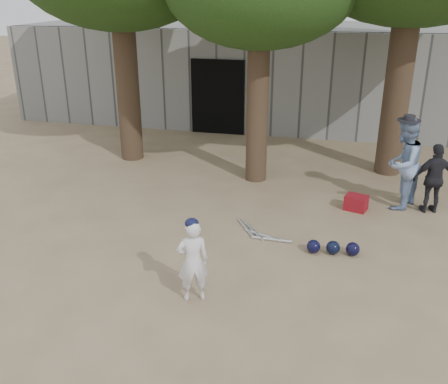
% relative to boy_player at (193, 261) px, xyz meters
% --- Properties ---
extents(ground, '(70.00, 70.00, 0.00)m').
position_rel_boy_player_xyz_m(ground, '(-0.57, 0.77, -0.62)').
color(ground, '#937C5E').
rests_on(ground, ground).
extents(boy_player, '(0.53, 0.46, 1.24)m').
position_rel_boy_player_xyz_m(boy_player, '(0.00, 0.00, 0.00)').
color(boy_player, white).
rests_on(boy_player, ground).
extents(spectator_blue, '(1.02, 1.11, 1.82)m').
position_rel_boy_player_xyz_m(spectator_blue, '(3.10, 4.07, 0.29)').
color(spectator_blue, '#7C97C1').
rests_on(spectator_blue, ground).
extents(spectator_dark, '(0.88, 0.53, 1.39)m').
position_rel_boy_player_xyz_m(spectator_dark, '(3.70, 3.96, 0.08)').
color(spectator_dark, black).
rests_on(spectator_dark, ground).
extents(red_bag, '(0.50, 0.44, 0.30)m').
position_rel_boy_player_xyz_m(red_bag, '(2.28, 3.71, -0.47)').
color(red_bag, maroon).
rests_on(red_bag, ground).
extents(back_building, '(16.00, 5.24, 3.00)m').
position_rel_boy_player_xyz_m(back_building, '(-0.57, 11.10, 0.88)').
color(back_building, gray).
rests_on(back_building, ground).
extents(helmet_row, '(0.87, 0.29, 0.23)m').
position_rel_boy_player_xyz_m(helmet_row, '(1.89, 1.79, -0.50)').
color(helmet_row, black).
rests_on(helmet_row, ground).
extents(bat_pile, '(1.11, 0.75, 0.06)m').
position_rel_boy_player_xyz_m(bat_pile, '(0.56, 2.19, -0.59)').
color(bat_pile, silver).
rests_on(bat_pile, ground).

